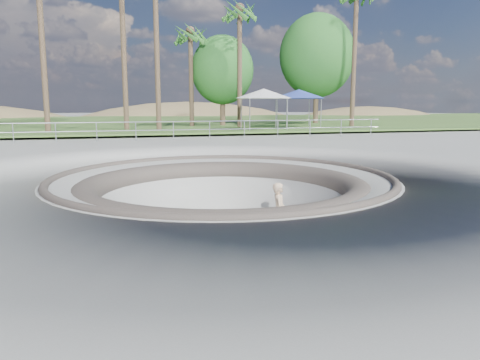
{
  "coord_description": "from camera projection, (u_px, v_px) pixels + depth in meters",
  "views": [
    {
      "loc": [
        -3.06,
        -13.54,
        2.26
      ],
      "look_at": [
        0.53,
        -0.04,
        -0.1
      ],
      "focal_mm": 35.0,
      "sensor_mm": 36.0,
      "label": 1
    }
  ],
  "objects": [
    {
      "name": "skater",
      "position": [
        279.0,
        212.0,
        13.74
      ],
      "size": [
        0.58,
        0.73,
        1.73
      ],
      "primitive_type": "imported",
      "rotation": [
        0.0,
        0.0,
        1.27
      ],
      "color": "#DDB78F",
      "rests_on": "skateboard"
    },
    {
      "name": "palm_d",
      "position": [
        190.0,
        36.0,
        36.56
      ],
      "size": [
        2.6,
        2.6,
        8.33
      ],
      "color": "brown",
      "rests_on": "ground"
    },
    {
      "name": "bushy_tree_mid",
      "position": [
        222.0,
        70.0,
        38.32
      ],
      "size": [
        5.14,
        4.68,
        7.42
      ],
      "color": "brown",
      "rests_on": "ground"
    },
    {
      "name": "grass_strip",
      "position": [
        147.0,
        122.0,
        46.41
      ],
      "size": [
        180.0,
        36.0,
        0.12
      ],
      "color": "#416026",
      "rests_on": "ground"
    },
    {
      "name": "canopy_blue",
      "position": [
        299.0,
        94.0,
        36.13
      ],
      "size": [
        5.7,
        5.7,
        2.89
      ],
      "color": "#919499",
      "rests_on": "ground"
    },
    {
      "name": "skateboard",
      "position": [
        279.0,
        241.0,
        13.89
      ],
      "size": [
        0.82,
        0.42,
        0.08
      ],
      "color": "olive",
      "rests_on": "ground"
    },
    {
      "name": "distant_hills",
      "position": [
        163.0,
        163.0,
        70.65
      ],
      "size": [
        103.2,
        45.0,
        28.6
      ],
      "color": "brown",
      "rests_on": "ground"
    },
    {
      "name": "canopy_white",
      "position": [
        264.0,
        94.0,
        33.03
      ],
      "size": [
        5.65,
        5.65,
        2.86
      ],
      "color": "#919499",
      "rests_on": "ground"
    },
    {
      "name": "palm_e",
      "position": [
        240.0,
        15.0,
        34.97
      ],
      "size": [
        2.6,
        2.6,
        9.78
      ],
      "color": "brown",
      "rests_on": "ground"
    },
    {
      "name": "skate_bowl",
      "position": [
        223.0,
        236.0,
        14.36
      ],
      "size": [
        14.0,
        14.0,
        4.1
      ],
      "color": "#9C9C97",
      "rests_on": "ground"
    },
    {
      "name": "bushy_tree_right",
      "position": [
        317.0,
        56.0,
        41.94
      ],
      "size": [
        6.82,
        6.2,
        9.84
      ],
      "color": "brown",
      "rests_on": "ground"
    },
    {
      "name": "ground",
      "position": [
        223.0,
        177.0,
        14.05
      ],
      "size": [
        180.0,
        180.0,
        0.0
      ],
      "primitive_type": "plane",
      "color": "#9C9C97",
      "rests_on": "ground"
    },
    {
      "name": "safety_railing",
      "position": [
        173.0,
        130.0,
        25.37
      ],
      "size": [
        25.0,
        0.06,
        1.03
      ],
      "color": "#919499",
      "rests_on": "ground"
    }
  ]
}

